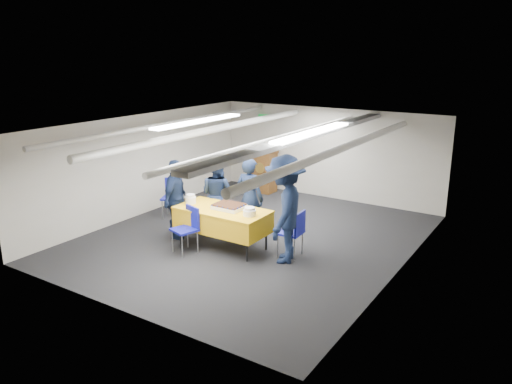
# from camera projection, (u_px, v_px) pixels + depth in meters

# --- Properties ---
(ground) EXTENTS (7.00, 7.00, 0.00)m
(ground) POSITION_uv_depth(u_px,v_px,m) (252.00, 238.00, 10.14)
(ground) COLOR black
(ground) RESTS_ON ground
(room_shell) EXTENTS (6.00, 7.00, 2.30)m
(room_shell) POSITION_uv_depth(u_px,v_px,m) (267.00, 147.00, 9.93)
(room_shell) COLOR beige
(room_shell) RESTS_ON ground
(serving_table) EXTENTS (1.80, 0.89, 0.77)m
(serving_table) POSITION_uv_depth(u_px,v_px,m) (223.00, 219.00, 9.53)
(serving_table) COLOR black
(serving_table) RESTS_ON ground
(sheet_cake) EXTENTS (0.57, 0.45, 0.10)m
(sheet_cake) POSITION_uv_depth(u_px,v_px,m) (229.00, 206.00, 9.46)
(sheet_cake) COLOR white
(sheet_cake) RESTS_ON serving_table
(plate_stack_left) EXTENTS (0.21, 0.21, 0.18)m
(plate_stack_left) POSITION_uv_depth(u_px,v_px,m) (191.00, 199.00, 9.79)
(plate_stack_left) COLOR white
(plate_stack_left) RESTS_ON serving_table
(plate_stack_right) EXTENTS (0.24, 0.24, 0.16)m
(plate_stack_right) POSITION_uv_depth(u_px,v_px,m) (250.00, 212.00, 9.07)
(plate_stack_right) COLOR white
(plate_stack_right) RESTS_ON serving_table
(podium) EXTENTS (0.62, 0.53, 1.25)m
(podium) POSITION_uv_depth(u_px,v_px,m) (264.00, 169.00, 13.27)
(podium) COLOR brown
(podium) RESTS_ON ground
(chair_near) EXTENTS (0.52, 0.52, 0.87)m
(chair_near) POSITION_uv_depth(u_px,v_px,m) (188.00, 225.00, 9.32)
(chair_near) COLOR gray
(chair_near) RESTS_ON ground
(chair_right) EXTENTS (0.44, 0.44, 0.87)m
(chair_right) POSITION_uv_depth(u_px,v_px,m) (295.00, 229.00, 9.09)
(chair_right) COLOR gray
(chair_right) RESTS_ON ground
(chair_left) EXTENTS (0.56, 0.56, 0.87)m
(chair_left) POSITION_uv_depth(u_px,v_px,m) (173.00, 193.00, 11.36)
(chair_left) COLOR gray
(chair_left) RESTS_ON ground
(sailor_a) EXTENTS (0.61, 0.41, 1.66)m
(sailor_a) POSITION_uv_depth(u_px,v_px,m) (250.00, 198.00, 9.93)
(sailor_a) COLOR black
(sailor_a) RESTS_ON ground
(sailor_b) EXTENTS (0.78, 0.62, 1.56)m
(sailor_b) POSITION_uv_depth(u_px,v_px,m) (217.00, 194.00, 10.37)
(sailor_b) COLOR black
(sailor_b) RESTS_ON ground
(sailor_c) EXTENTS (0.68, 1.02, 1.61)m
(sailor_c) POSITION_uv_depth(u_px,v_px,m) (175.00, 199.00, 9.96)
(sailor_c) COLOR black
(sailor_c) RESTS_ON ground
(sailor_d) EXTENTS (1.08, 1.42, 1.95)m
(sailor_d) POSITION_uv_depth(u_px,v_px,m) (285.00, 209.00, 8.79)
(sailor_d) COLOR black
(sailor_d) RESTS_ON ground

